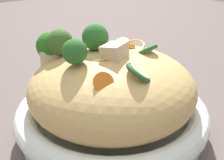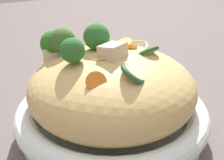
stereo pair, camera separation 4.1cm
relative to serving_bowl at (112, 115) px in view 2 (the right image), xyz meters
The scene contains 7 objects.
ground_plane 0.03m from the serving_bowl, ahead, with size 3.00×3.00×0.00m, color #5D514F.
serving_bowl is the anchor object (origin of this frame).
noodle_heap 0.05m from the serving_bowl, 155.51° to the right, with size 0.26×0.26×0.12m.
broccoli_florets 0.13m from the serving_bowl, 52.28° to the right, with size 0.10×0.13×0.07m.
carrot_coins 0.11m from the serving_bowl, behind, with size 0.14×0.11×0.03m.
zucchini_slices 0.12m from the serving_bowl, 103.43° to the left, with size 0.11×0.09×0.03m.
chicken_chunks 0.11m from the serving_bowl, 41.20° to the right, with size 0.09×0.14×0.05m.
Camera 2 is at (0.22, 0.30, 0.26)m, focal length 42.24 mm.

